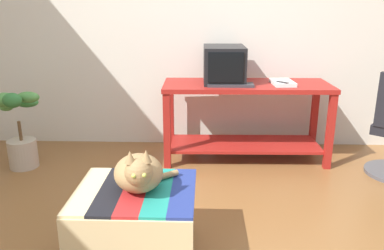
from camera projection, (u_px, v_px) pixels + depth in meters
back_wall at (199, 15)px, 3.78m from camera, size 8.00×0.10×2.60m
desk at (246, 108)px, 3.57m from camera, size 1.51×0.59×0.72m
tv_monitor at (224, 65)px, 3.52m from camera, size 0.37×0.49×0.33m
keyboard at (230, 85)px, 3.38m from camera, size 0.40×0.15×0.02m
book at (282, 83)px, 3.46m from camera, size 0.20×0.30×0.03m
ottoman_with_blanket at (137, 223)px, 2.21m from camera, size 0.66×0.60×0.41m
cat at (139, 172)px, 2.11m from camera, size 0.37×0.39×0.27m
potted_plant at (20, 132)px, 3.41m from camera, size 0.39×0.39×0.70m
stapler at (283, 84)px, 3.37m from camera, size 0.10×0.10×0.04m
pen at (293, 82)px, 3.55m from camera, size 0.01×0.14×0.01m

